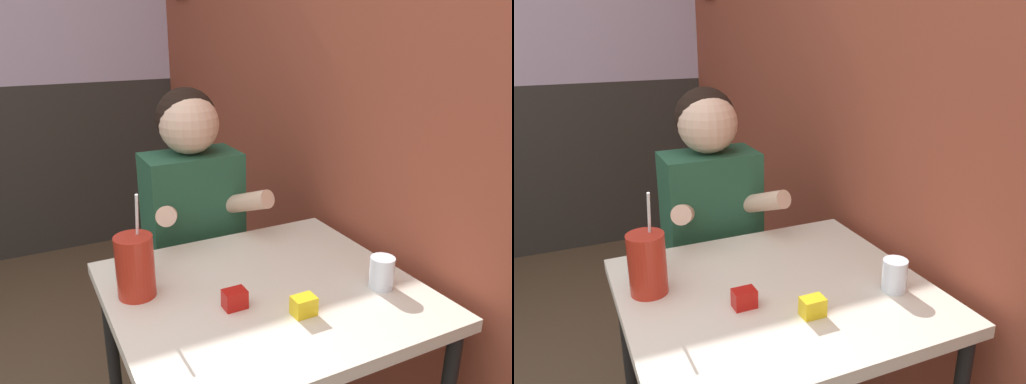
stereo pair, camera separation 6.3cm
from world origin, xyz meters
The scene contains 8 objects.
brick_wall_right centered at (1.45, 1.26, 1.35)m, with size 0.08×4.53×2.70m.
main_table centered at (0.96, 0.26, 0.68)m, with size 0.83×0.76×0.76m.
person_seated centered at (0.95, 0.81, 0.67)m, with size 0.42×0.41×1.25m.
cocktail_pitcher centered at (0.64, 0.39, 0.85)m, with size 0.10×0.10×0.29m.
glass_near_pitcher centered at (1.25, 0.12, 0.81)m, with size 0.07×0.07×0.09m.
glass_center centered at (0.65, 0.51, 0.82)m, with size 0.07×0.07×0.11m.
condiment_ketchup centered at (0.85, 0.21, 0.79)m, with size 0.06×0.04×0.05m.
condiment_mustard centered at (0.99, 0.11, 0.79)m, with size 0.06×0.04×0.05m.
Camera 2 is at (0.44, -0.84, 1.47)m, focal length 35.00 mm.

